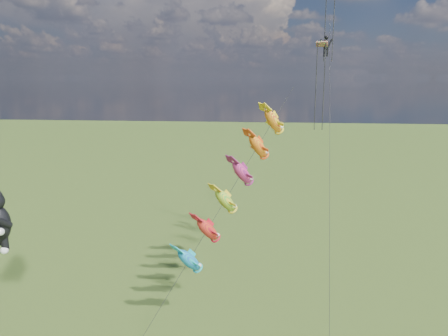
# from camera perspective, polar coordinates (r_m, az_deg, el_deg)

# --- Properties ---
(ground) EXTENTS (300.00, 300.00, 0.00)m
(ground) POSITION_cam_1_polar(r_m,az_deg,el_deg) (36.84, -19.12, -17.56)
(ground) COLOR #284511
(fish_windsock_rig) EXTENTS (10.53, 12.15, 16.89)m
(fish_windsock_rig) POSITION_cam_1_polar(r_m,az_deg,el_deg) (33.22, 1.23, -2.45)
(fish_windsock_rig) COLOR brown
(fish_windsock_rig) RESTS_ON ground
(parafoil_rig) EXTENTS (2.01, 17.51, 26.65)m
(parafoil_rig) POSITION_cam_1_polar(r_m,az_deg,el_deg) (40.57, 13.21, 15.06)
(parafoil_rig) COLOR brown
(parafoil_rig) RESTS_ON ground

